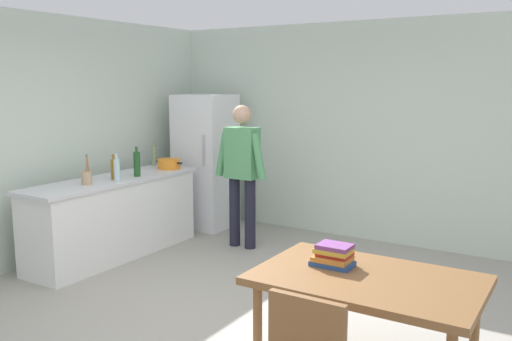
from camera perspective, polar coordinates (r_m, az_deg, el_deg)
ground_plane at (r=4.73m, az=-4.13°, el=-15.33°), size 14.00×14.00×0.00m
wall_back at (r=6.98m, az=10.33°, el=4.03°), size 6.40×0.12×2.70m
wall_left at (r=6.35m, az=-22.60°, el=2.96°), size 0.12×5.60×2.70m
kitchen_counter at (r=6.41m, az=-14.58°, el=-4.71°), size 0.64×2.20×0.90m
refrigerator at (r=7.44m, az=-5.27°, el=0.96°), size 0.70×0.67×1.80m
person at (r=6.44m, az=-1.48°, el=0.41°), size 0.70×0.22×1.70m
dining_table at (r=3.61m, az=11.50°, el=-11.90°), size 1.40×0.90×0.75m
cooking_pot at (r=6.87m, az=-9.06°, el=0.70°), size 0.40×0.28×0.12m
utensil_jar at (r=6.00m, az=-17.25°, el=-0.64°), size 0.11×0.11×0.32m
bottle_wine_green at (r=6.35m, az=-12.32°, el=0.70°), size 0.08×0.08×0.34m
bottle_oil_amber at (r=6.23m, az=-14.62°, el=0.16°), size 0.06×0.06×0.28m
bottle_vinegar_tall at (r=7.15m, az=-10.58°, el=1.60°), size 0.06×0.06×0.32m
bottle_water_clear at (r=6.11m, az=-14.31°, el=0.10°), size 0.07×0.07×0.30m
book_stack at (r=3.72m, az=8.07°, el=-8.78°), size 0.27×0.20×0.15m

